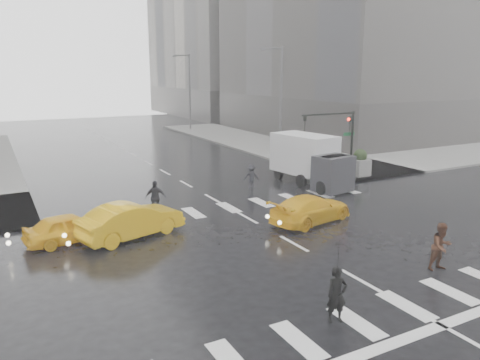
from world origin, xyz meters
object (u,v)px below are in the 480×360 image
box_truck (312,159)px  taxi_mid (131,220)px  traffic_signal_pole (340,132)px  pedestrian_brown (441,247)px  taxi_front (70,228)px

box_truck → taxi_mid: bearing=-170.9°
traffic_signal_pole → box_truck: 2.66m
pedestrian_brown → taxi_front: bearing=146.1°
traffic_signal_pole → taxi_front: 17.67m
traffic_signal_pole → pedestrian_brown: size_ratio=2.56×
taxi_front → taxi_mid: size_ratio=0.79×
pedestrian_brown → traffic_signal_pole: bearing=70.7°
pedestrian_brown → box_truck: bearing=79.3°
pedestrian_brown → taxi_front: 14.62m
taxi_mid → traffic_signal_pole: bearing=-91.3°
box_truck → pedestrian_brown: bearing=-115.2°
pedestrian_brown → taxi_front: (-11.29, 9.29, -0.26)m
taxi_front → taxi_mid: taxi_mid is taller
pedestrian_brown → taxi_mid: size_ratio=0.38×
traffic_signal_pole → taxi_front: traffic_signal_pole is taller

